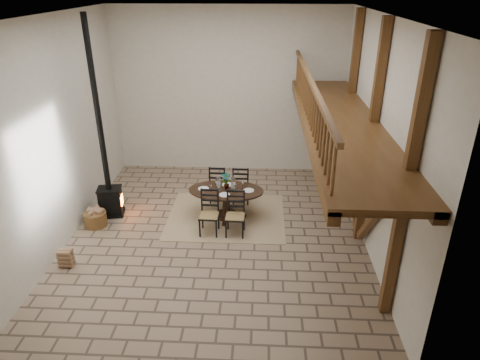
{
  "coord_description": "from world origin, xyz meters",
  "views": [
    {
      "loc": [
        1.0,
        -8.84,
        5.65
      ],
      "look_at": [
        0.53,
        0.4,
        1.27
      ],
      "focal_mm": 32.0,
      "sensor_mm": 36.0,
      "label": 1
    }
  ],
  "objects_px": {
    "dining_table": "(226,202)",
    "wood_stove": "(107,175)",
    "log_stack": "(66,258)",
    "log_basket": "(95,218)"
  },
  "relations": [
    {
      "from": "log_basket",
      "to": "log_stack",
      "type": "height_order",
      "value": "log_basket"
    },
    {
      "from": "log_stack",
      "to": "dining_table",
      "type": "bearing_deg",
      "value": 35.01
    },
    {
      "from": "wood_stove",
      "to": "log_stack",
      "type": "distance_m",
      "value": 2.45
    },
    {
      "from": "log_basket",
      "to": "log_stack",
      "type": "bearing_deg",
      "value": -91.01
    },
    {
      "from": "wood_stove",
      "to": "dining_table",
      "type": "bearing_deg",
      "value": -8.62
    },
    {
      "from": "dining_table",
      "to": "log_basket",
      "type": "bearing_deg",
      "value": -167.52
    },
    {
      "from": "dining_table",
      "to": "wood_stove",
      "type": "distance_m",
      "value": 3.09
    },
    {
      "from": "dining_table",
      "to": "log_stack",
      "type": "relative_size",
      "value": 5.15
    },
    {
      "from": "wood_stove",
      "to": "log_basket",
      "type": "distance_m",
      "value": 1.12
    },
    {
      "from": "wood_stove",
      "to": "log_basket",
      "type": "bearing_deg",
      "value": -122.97
    }
  ]
}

